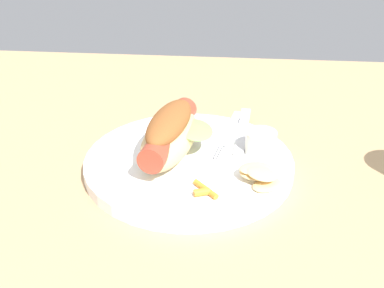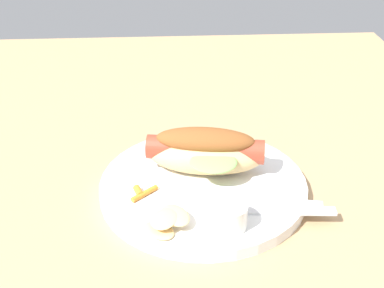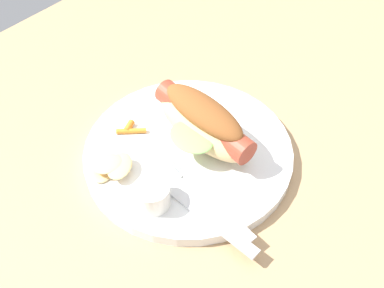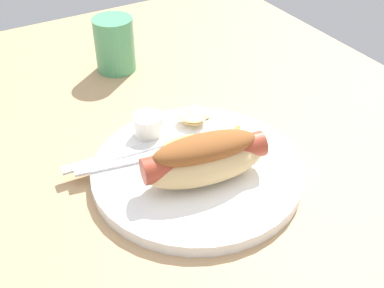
% 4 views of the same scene
% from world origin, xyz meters
% --- Properties ---
extents(ground_plane, '(1.20, 0.90, 0.02)m').
position_xyz_m(ground_plane, '(0.00, 0.00, -0.01)').
color(ground_plane, tan).
extents(plate, '(0.27, 0.27, 0.02)m').
position_xyz_m(plate, '(-0.02, 0.01, 0.01)').
color(plate, white).
rests_on(plate, ground_plane).
extents(hot_dog, '(0.10, 0.16, 0.06)m').
position_xyz_m(hot_dog, '(0.00, 0.01, 0.05)').
color(hot_dog, '#DBB77A').
rests_on(hot_dog, plate).
extents(sauce_ramekin, '(0.04, 0.04, 0.03)m').
position_xyz_m(sauce_ramekin, '(-0.12, -0.01, 0.03)').
color(sauce_ramekin, white).
rests_on(sauce_ramekin, plate).
extents(fork, '(0.04, 0.15, 0.00)m').
position_xyz_m(fork, '(-0.07, -0.06, 0.02)').
color(fork, silver).
rests_on(fork, plate).
extents(knife, '(0.02, 0.15, 0.00)m').
position_xyz_m(knife, '(-0.09, -0.07, 0.02)').
color(knife, silver).
rests_on(knife, plate).
extents(chips_pile, '(0.06, 0.07, 0.02)m').
position_xyz_m(chips_pile, '(-0.11, 0.06, 0.03)').
color(chips_pile, '#E9C27C').
rests_on(chips_pile, plate).
extents(carrot_garnish, '(0.03, 0.03, 0.01)m').
position_xyz_m(carrot_garnish, '(-0.05, 0.09, 0.02)').
color(carrot_garnish, orange).
rests_on(carrot_garnish, plate).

